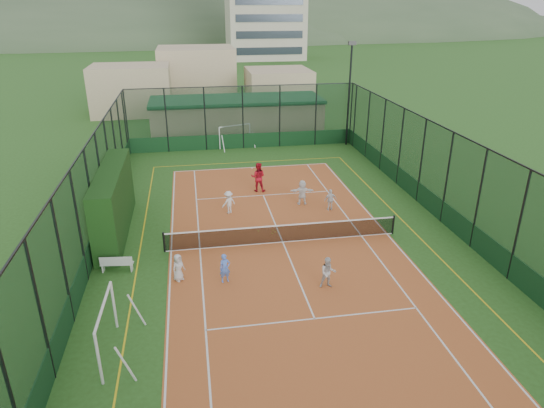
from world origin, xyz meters
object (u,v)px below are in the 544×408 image
(child_near_left, at_px, (178,267))
(child_far_right, at_px, (330,200))
(futsal_goal_near, at_px, (107,330))
(coach, at_px, (258,177))
(child_far_left, at_px, (229,202))
(child_near_right, at_px, (328,273))
(clubhouse, at_px, (237,116))
(white_bench, at_px, (117,263))
(child_near_mid, at_px, (225,268))
(floodlight_ne, at_px, (349,95))
(futsal_goal_far, at_px, (235,136))
(child_far_back, at_px, (302,192))

(child_near_left, distance_m, child_far_right, 10.56)
(futsal_goal_near, xyz_separation_m, coach, (7.19, 14.28, -0.02))
(child_far_left, bearing_deg, coach, -155.07)
(child_near_right, relative_size, child_far_left, 1.05)
(clubhouse, height_order, white_bench, clubhouse)
(child_far_left, xyz_separation_m, coach, (2.13, 3.13, 0.28))
(clubhouse, height_order, child_near_mid, clubhouse)
(clubhouse, relative_size, futsal_goal_near, 5.06)
(floodlight_ne, relative_size, futsal_goal_far, 2.95)
(floodlight_ne, xyz_separation_m, futsal_goal_far, (-9.25, 0.78, -3.22))
(child_near_mid, bearing_deg, floodlight_ne, 46.40)
(floodlight_ne, height_order, child_far_back, floodlight_ne)
(child_far_left, bearing_deg, floodlight_ne, -161.88)
(futsal_goal_near, height_order, coach, futsal_goal_near)
(clubhouse, height_order, child_far_back, clubhouse)
(child_near_left, relative_size, coach, 0.66)
(child_far_left, xyz_separation_m, child_far_back, (4.38, 0.58, 0.08))
(clubhouse, distance_m, coach, 14.82)
(child_near_mid, bearing_deg, futsal_goal_far, 70.20)
(floodlight_ne, distance_m, coach, 13.27)
(floodlight_ne, relative_size, child_far_right, 6.53)
(child_near_right, xyz_separation_m, child_far_left, (-3.41, 8.40, -0.03))
(floodlight_ne, height_order, child_near_left, floodlight_ne)
(child_near_right, height_order, child_far_right, child_near_right)
(child_far_back, bearing_deg, child_far_right, 146.85)
(white_bench, height_order, futsal_goal_far, futsal_goal_far)
(white_bench, distance_m, child_near_right, 9.34)
(child_near_left, height_order, child_far_back, child_far_back)
(futsal_goal_far, bearing_deg, child_far_left, -116.11)
(white_bench, height_order, futsal_goal_near, futsal_goal_near)
(child_near_mid, bearing_deg, child_near_right, -28.35)
(floodlight_ne, height_order, child_far_left, floodlight_ne)
(futsal_goal_near, relative_size, child_near_left, 2.43)
(floodlight_ne, height_order, coach, floodlight_ne)
(child_far_right, bearing_deg, child_near_right, 68.95)
(child_near_left, distance_m, child_near_right, 6.38)
(futsal_goal_far, bearing_deg, floodlight_ne, -23.75)
(child_near_mid, xyz_separation_m, child_near_right, (4.21, -1.16, 0.04))
(child_far_back, bearing_deg, white_bench, 37.76)
(futsal_goal_far, relative_size, child_far_right, 2.21)
(clubhouse, relative_size, white_bench, 10.61)
(child_near_mid, bearing_deg, child_far_right, 32.54)
(futsal_goal_near, bearing_deg, child_far_left, -22.53)
(child_near_mid, bearing_deg, child_far_back, 43.55)
(floodlight_ne, bearing_deg, child_near_left, -125.32)
(child_far_left, bearing_deg, child_far_back, 156.72)
(futsal_goal_far, bearing_deg, child_near_left, -121.35)
(child_near_mid, relative_size, child_far_right, 1.03)
(white_bench, xyz_separation_m, coach, (7.60, 8.66, 0.54))
(clubhouse, height_order, child_near_left, clubhouse)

